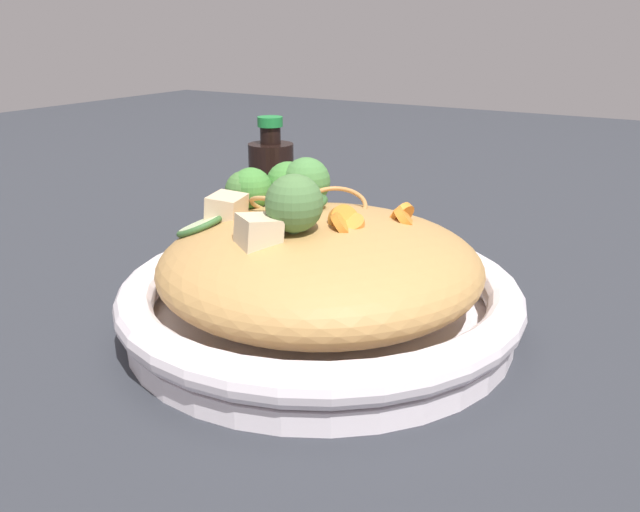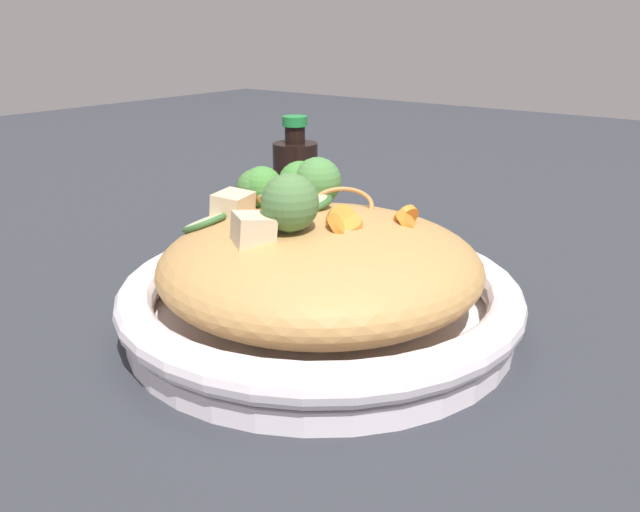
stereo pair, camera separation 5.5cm
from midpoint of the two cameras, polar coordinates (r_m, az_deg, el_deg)
The scene contains 8 objects.
ground_plane at distance 0.57m, azimuth 2.75°, elevation -6.23°, with size 3.00×3.00×0.00m, color #2E3037.
serving_bowl at distance 0.56m, azimuth 2.79°, elevation -3.97°, with size 0.33×0.33×0.05m.
noodle_heap at distance 0.55m, azimuth 2.85°, elevation -0.81°, with size 0.27×0.27×0.09m.
broccoli_florets at distance 0.60m, azimuth 0.13°, elevation 5.58°, with size 0.16×0.17×0.07m.
carrot_coins at distance 0.54m, azimuth 7.12°, elevation 2.82°, with size 0.06×0.10×0.03m.
zucchini_slices at distance 0.59m, azimuth -0.88°, elevation 4.02°, with size 0.12×0.15×0.03m.
chicken_chunks at distance 0.55m, azimuth -3.80°, elevation 3.13°, with size 0.11×0.09×0.03m.
soy_sauce_bottle at distance 0.81m, azimuth -0.14°, elevation 5.97°, with size 0.05×0.05×0.14m.
Camera 2 is at (0.32, -0.41, 0.25)m, focal length 37.79 mm.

